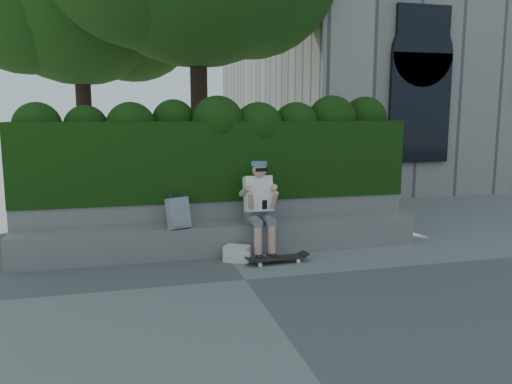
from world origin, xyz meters
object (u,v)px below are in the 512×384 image
object	(u,v)px
backpack_plaid	(178,213)
backpack_ground	(237,254)
person	(259,205)
skateboard	(277,258)

from	to	relation	value
backpack_plaid	backpack_ground	bearing A→B (deg)	-44.77
backpack_plaid	backpack_ground	world-z (taller)	backpack_plaid
person	backpack_plaid	xyz separation A→B (m)	(-1.17, 0.08, -0.08)
backpack_plaid	backpack_ground	size ratio (longest dim) A/B	1.29
skateboard	backpack_plaid	xyz separation A→B (m)	(-1.30, 0.57, 0.60)
backpack_plaid	backpack_ground	xyz separation A→B (m)	(0.78, -0.33, -0.56)
person	backpack_plaid	size ratio (longest dim) A/B	3.15
backpack_plaid	person	bearing A→B (deg)	-25.82
person	skateboard	bearing A→B (deg)	-75.44
person	backpack_plaid	distance (m)	1.18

